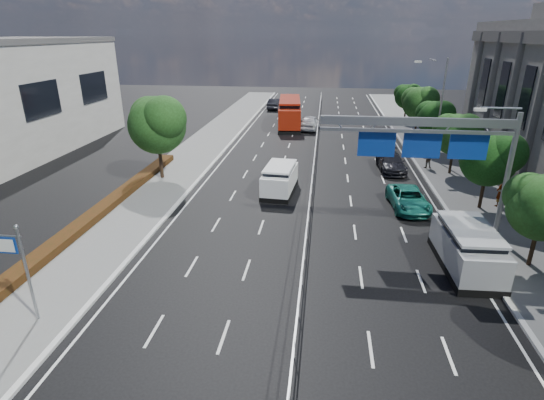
{
  "coord_description": "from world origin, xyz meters",
  "views": [
    {
      "loc": [
        0.69,
        -12.99,
        10.98
      ],
      "look_at": [
        -1.95,
        8.49,
        2.4
      ],
      "focal_mm": 28.0,
      "sensor_mm": 36.0,
      "label": 1
    }
  ],
  "objects_px": {
    "pedestrian_b": "(427,159)",
    "overhead_gantry": "(437,141)",
    "near_car_dark": "(275,104)",
    "parked_car_teal": "(408,199)",
    "near_car_silver": "(310,122)",
    "silver_minivan": "(467,248)",
    "pedestrian_a": "(500,193)",
    "red_bus": "(290,111)",
    "white_minivan": "(280,179)",
    "toilet_sign": "(13,257)",
    "parked_car_dark": "(391,162)"
  },
  "relations": [
    {
      "from": "parked_car_teal",
      "to": "near_car_dark",
      "type": "bearing_deg",
      "value": 105.32
    },
    {
      "from": "overhead_gantry",
      "to": "red_bus",
      "type": "bearing_deg",
      "value": 108.92
    },
    {
      "from": "white_minivan",
      "to": "parked_car_teal",
      "type": "relative_size",
      "value": 1.01
    },
    {
      "from": "overhead_gantry",
      "to": "parked_car_dark",
      "type": "bearing_deg",
      "value": 91.1
    },
    {
      "from": "pedestrian_b",
      "to": "pedestrian_a",
      "type": "bearing_deg",
      "value": 104.55
    },
    {
      "from": "overhead_gantry",
      "to": "pedestrian_a",
      "type": "relative_size",
      "value": 5.44
    },
    {
      "from": "white_minivan",
      "to": "parked_car_teal",
      "type": "bearing_deg",
      "value": -8.5
    },
    {
      "from": "overhead_gantry",
      "to": "toilet_sign",
      "type": "bearing_deg",
      "value": -150.4
    },
    {
      "from": "near_car_silver",
      "to": "parked_car_teal",
      "type": "xyz_separation_m",
      "value": [
        7.5,
        -24.02,
        -0.19
      ]
    },
    {
      "from": "red_bus",
      "to": "pedestrian_b",
      "type": "xyz_separation_m",
      "value": [
        13.24,
        -17.09,
        -0.8
      ]
    },
    {
      "from": "pedestrian_a",
      "to": "pedestrian_b",
      "type": "relative_size",
      "value": 1.19
    },
    {
      "from": "red_bus",
      "to": "pedestrian_a",
      "type": "height_order",
      "value": "red_bus"
    },
    {
      "from": "overhead_gantry",
      "to": "white_minivan",
      "type": "distance_m",
      "value": 11.87
    },
    {
      "from": "toilet_sign",
      "to": "white_minivan",
      "type": "bearing_deg",
      "value": 61.93
    },
    {
      "from": "pedestrian_b",
      "to": "overhead_gantry",
      "type": "bearing_deg",
      "value": 72.96
    },
    {
      "from": "near_car_dark",
      "to": "near_car_silver",
      "type": "bearing_deg",
      "value": 116.86
    },
    {
      "from": "red_bus",
      "to": "near_car_dark",
      "type": "relative_size",
      "value": 2.35
    },
    {
      "from": "pedestrian_a",
      "to": "pedestrian_b",
      "type": "height_order",
      "value": "pedestrian_a"
    },
    {
      "from": "white_minivan",
      "to": "silver_minivan",
      "type": "relative_size",
      "value": 0.9
    },
    {
      "from": "red_bus",
      "to": "parked_car_teal",
      "type": "xyz_separation_m",
      "value": [
        10.14,
        -26.2,
        -1.06
      ]
    },
    {
      "from": "red_bus",
      "to": "pedestrian_a",
      "type": "distance_m",
      "value": 30.12
    },
    {
      "from": "toilet_sign",
      "to": "overhead_gantry",
      "type": "distance_m",
      "value": 20.52
    },
    {
      "from": "near_car_dark",
      "to": "pedestrian_b",
      "type": "bearing_deg",
      "value": 123.83
    },
    {
      "from": "toilet_sign",
      "to": "red_bus",
      "type": "height_order",
      "value": "toilet_sign"
    },
    {
      "from": "red_bus",
      "to": "parked_car_dark",
      "type": "distance_m",
      "value": 20.47
    },
    {
      "from": "pedestrian_b",
      "to": "toilet_sign",
      "type": "bearing_deg",
      "value": 43.71
    },
    {
      "from": "toilet_sign",
      "to": "parked_car_teal",
      "type": "relative_size",
      "value": 0.9
    },
    {
      "from": "parked_car_teal",
      "to": "pedestrian_a",
      "type": "relative_size",
      "value": 2.55
    },
    {
      "from": "white_minivan",
      "to": "near_car_dark",
      "type": "bearing_deg",
      "value": 101.73
    },
    {
      "from": "white_minivan",
      "to": "near_car_silver",
      "type": "xyz_separation_m",
      "value": [
        1.32,
        21.98,
        -0.15
      ]
    },
    {
      "from": "overhead_gantry",
      "to": "silver_minivan",
      "type": "height_order",
      "value": "overhead_gantry"
    },
    {
      "from": "silver_minivan",
      "to": "pedestrian_a",
      "type": "xyz_separation_m",
      "value": [
        4.54,
        8.38,
        -0.01
      ]
    },
    {
      "from": "near_car_silver",
      "to": "silver_minivan",
      "type": "xyz_separation_m",
      "value": [
        8.98,
        -31.61,
        0.23
      ]
    },
    {
      "from": "toilet_sign",
      "to": "parked_car_teal",
      "type": "xyz_separation_m",
      "value": [
        17.45,
        14.14,
        -2.28
      ]
    },
    {
      "from": "toilet_sign",
      "to": "pedestrian_a",
      "type": "relative_size",
      "value": 2.3
    },
    {
      "from": "red_bus",
      "to": "parked_car_teal",
      "type": "distance_m",
      "value": 28.11
    },
    {
      "from": "parked_car_teal",
      "to": "pedestrian_a",
      "type": "height_order",
      "value": "pedestrian_a"
    },
    {
      "from": "near_car_dark",
      "to": "parked_car_teal",
      "type": "relative_size",
      "value": 1.0
    },
    {
      "from": "overhead_gantry",
      "to": "pedestrian_b",
      "type": "xyz_separation_m",
      "value": [
        2.86,
        13.19,
        -4.68
      ]
    },
    {
      "from": "near_car_dark",
      "to": "silver_minivan",
      "type": "distance_m",
      "value": 48.02
    },
    {
      "from": "overhead_gantry",
      "to": "pedestrian_b",
      "type": "height_order",
      "value": "overhead_gantry"
    },
    {
      "from": "near_car_dark",
      "to": "silver_minivan",
      "type": "height_order",
      "value": "silver_minivan"
    },
    {
      "from": "pedestrian_a",
      "to": "parked_car_teal",
      "type": "bearing_deg",
      "value": -29.58
    },
    {
      "from": "overhead_gantry",
      "to": "silver_minivan",
      "type": "relative_size",
      "value": 1.89
    },
    {
      "from": "white_minivan",
      "to": "toilet_sign",
      "type": "bearing_deg",
      "value": -113.51
    },
    {
      "from": "red_bus",
      "to": "silver_minivan",
      "type": "xyz_separation_m",
      "value": [
        11.62,
        -33.78,
        -0.64
      ]
    },
    {
      "from": "silver_minivan",
      "to": "overhead_gantry",
      "type": "bearing_deg",
      "value": 107.76
    },
    {
      "from": "parked_car_dark",
      "to": "toilet_sign",
      "type": "bearing_deg",
      "value": -130.22
    },
    {
      "from": "overhead_gantry",
      "to": "parked_car_dark",
      "type": "distance_m",
      "value": 13.45
    },
    {
      "from": "overhead_gantry",
      "to": "parked_car_teal",
      "type": "xyz_separation_m",
      "value": [
        -0.24,
        4.09,
        -4.94
      ]
    }
  ]
}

